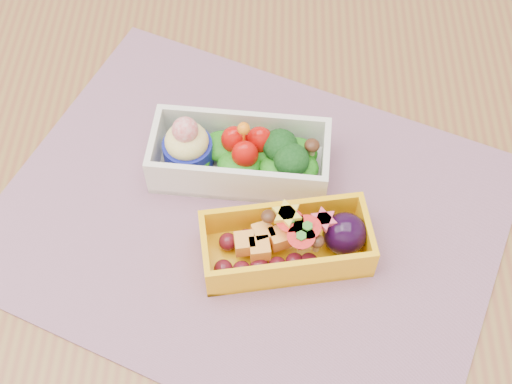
{
  "coord_description": "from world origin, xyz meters",
  "views": [
    {
      "loc": [
        -0.01,
        -0.37,
        1.36
      ],
      "look_at": [
        -0.03,
        0.01,
        0.79
      ],
      "focal_mm": 47.98,
      "sensor_mm": 36.0,
      "label": 1
    }
  ],
  "objects_px": {
    "bento_white": "(239,155)",
    "bento_yellow": "(290,243)",
    "placemat": "(249,216)",
    "table": "(278,264)"
  },
  "relations": [
    {
      "from": "placemat",
      "to": "bento_yellow",
      "type": "distance_m",
      "value": 0.07
    },
    {
      "from": "placemat",
      "to": "bento_yellow",
      "type": "relative_size",
      "value": 2.89
    },
    {
      "from": "bento_white",
      "to": "bento_yellow",
      "type": "relative_size",
      "value": 1.11
    },
    {
      "from": "table",
      "to": "placemat",
      "type": "height_order",
      "value": "placemat"
    },
    {
      "from": "placemat",
      "to": "table",
      "type": "bearing_deg",
      "value": -5.31
    },
    {
      "from": "table",
      "to": "placemat",
      "type": "bearing_deg",
      "value": 174.69
    },
    {
      "from": "placemat",
      "to": "bento_white",
      "type": "xyz_separation_m",
      "value": [
        -0.01,
        0.06,
        0.03
      ]
    },
    {
      "from": "bento_white",
      "to": "bento_yellow",
      "type": "height_order",
      "value": "bento_white"
    },
    {
      "from": "placemat",
      "to": "bento_white",
      "type": "relative_size",
      "value": 2.61
    },
    {
      "from": "bento_white",
      "to": "bento_yellow",
      "type": "bearing_deg",
      "value": -58.01
    }
  ]
}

